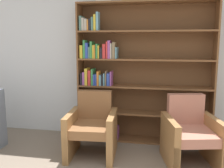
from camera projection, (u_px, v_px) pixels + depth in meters
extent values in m
cube|color=silver|center=(157.00, 53.00, 3.89)|extent=(12.00, 0.06, 2.75)
cube|color=brown|center=(80.00, 73.00, 3.97)|extent=(0.02, 0.30, 2.13)
cube|color=brown|center=(214.00, 76.00, 3.60)|extent=(0.02, 0.30, 2.13)
cube|color=brown|center=(146.00, 2.00, 3.61)|extent=(1.99, 0.30, 0.03)
cube|color=brown|center=(143.00, 140.00, 3.96)|extent=(1.99, 0.30, 0.03)
cube|color=brown|center=(145.00, 73.00, 3.93)|extent=(1.99, 0.01, 2.13)
cube|color=gold|center=(84.00, 129.00, 4.06)|extent=(0.03, 0.16, 0.24)
cube|color=white|center=(86.00, 129.00, 4.04)|extent=(0.04, 0.12, 0.27)
cube|color=red|center=(89.00, 130.00, 4.07)|extent=(0.03, 0.20, 0.19)
cube|color=orange|center=(91.00, 131.00, 4.04)|extent=(0.04, 0.15, 0.19)
cube|color=white|center=(93.00, 132.00, 4.03)|extent=(0.02, 0.14, 0.18)
cube|color=#7F6B4C|center=(95.00, 129.00, 4.01)|extent=(0.04, 0.12, 0.26)
cube|color=gold|center=(97.00, 129.00, 4.03)|extent=(0.02, 0.18, 0.26)
cube|color=#7F6B4C|center=(99.00, 130.00, 4.00)|extent=(0.03, 0.13, 0.23)
cube|color=#994C99|center=(102.00, 129.00, 4.03)|extent=(0.04, 0.20, 0.25)
cube|color=#388C47|center=(104.00, 130.00, 3.99)|extent=(0.04, 0.14, 0.27)
cube|color=black|center=(107.00, 131.00, 3.99)|extent=(0.04, 0.15, 0.23)
cube|color=#669EB2|center=(110.00, 132.00, 3.98)|extent=(0.04, 0.15, 0.21)
cube|color=#669EB2|center=(113.00, 133.00, 3.96)|extent=(0.03, 0.13, 0.18)
cube|color=white|center=(115.00, 130.00, 3.97)|extent=(0.03, 0.17, 0.26)
cube|color=#994C99|center=(117.00, 132.00, 3.96)|extent=(0.04, 0.14, 0.21)
cube|color=brown|center=(143.00, 113.00, 3.89)|extent=(1.99, 0.30, 0.03)
cube|color=#B2A899|center=(83.00, 105.00, 3.98)|extent=(0.03, 0.13, 0.16)
cube|color=#4C756B|center=(86.00, 105.00, 4.01)|extent=(0.03, 0.20, 0.17)
cube|color=#669EB2|center=(88.00, 104.00, 3.99)|extent=(0.03, 0.18, 0.19)
cube|color=#B2A899|center=(90.00, 105.00, 3.99)|extent=(0.03, 0.18, 0.17)
cube|color=red|center=(92.00, 105.00, 3.96)|extent=(0.02, 0.13, 0.20)
cube|color=#B2A899|center=(93.00, 102.00, 3.95)|extent=(0.02, 0.15, 0.27)
cube|color=gold|center=(95.00, 104.00, 3.95)|extent=(0.02, 0.14, 0.23)
cube|color=orange|center=(96.00, 106.00, 3.94)|extent=(0.03, 0.12, 0.17)
cube|color=brown|center=(144.00, 87.00, 3.82)|extent=(1.99, 0.30, 0.02)
cube|color=black|center=(83.00, 78.00, 3.94)|extent=(0.03, 0.19, 0.19)
cube|color=#994C99|center=(85.00, 78.00, 3.92)|extent=(0.03, 0.15, 0.20)
cube|color=gold|center=(87.00, 76.00, 3.92)|extent=(0.04, 0.19, 0.26)
cube|color=red|center=(90.00, 77.00, 3.90)|extent=(0.04, 0.16, 0.23)
cube|color=#388C47|center=(93.00, 77.00, 3.91)|extent=(0.03, 0.19, 0.25)
cube|color=#334CB2|center=(95.00, 79.00, 3.90)|extent=(0.03, 0.18, 0.17)
cube|color=#334CB2|center=(97.00, 80.00, 3.88)|extent=(0.02, 0.14, 0.17)
cube|color=orange|center=(99.00, 78.00, 3.87)|extent=(0.03, 0.14, 0.22)
cube|color=#669EB2|center=(101.00, 80.00, 3.89)|extent=(0.03, 0.19, 0.16)
cube|color=black|center=(103.00, 80.00, 3.89)|extent=(0.03, 0.20, 0.17)
cube|color=#669EB2|center=(105.00, 79.00, 3.88)|extent=(0.02, 0.19, 0.19)
cube|color=#7F6B4C|center=(106.00, 78.00, 3.84)|extent=(0.02, 0.14, 0.22)
cube|color=#334CB2|center=(109.00, 79.00, 3.85)|extent=(0.04, 0.16, 0.19)
cube|color=#994C99|center=(111.00, 78.00, 3.85)|extent=(0.02, 0.17, 0.22)
cube|color=brown|center=(144.00, 59.00, 3.75)|extent=(1.99, 0.30, 0.02)
cube|color=gold|center=(83.00, 52.00, 3.87)|extent=(0.04, 0.19, 0.20)
cube|color=#388C47|center=(85.00, 49.00, 3.85)|extent=(0.03, 0.18, 0.27)
cube|color=#334CB2|center=(88.00, 51.00, 3.85)|extent=(0.04, 0.19, 0.23)
cube|color=#4C756B|center=(90.00, 52.00, 3.85)|extent=(0.03, 0.19, 0.18)
cube|color=#388C47|center=(92.00, 50.00, 3.84)|extent=(0.03, 0.19, 0.26)
cube|color=gold|center=(94.00, 52.00, 3.82)|extent=(0.02, 0.16, 0.20)
cube|color=orange|center=(96.00, 52.00, 3.84)|extent=(0.02, 0.20, 0.21)
cube|color=#388C47|center=(98.00, 51.00, 3.82)|extent=(0.03, 0.17, 0.22)
cube|color=gold|center=(99.00, 52.00, 3.81)|extent=(0.02, 0.16, 0.20)
cube|color=black|center=(102.00, 53.00, 3.81)|extent=(0.04, 0.18, 0.17)
cube|color=red|center=(105.00, 51.00, 3.80)|extent=(0.04, 0.18, 0.22)
cube|color=red|center=(108.00, 50.00, 3.78)|extent=(0.02, 0.16, 0.25)
cube|color=#994C99|center=(110.00, 50.00, 3.77)|extent=(0.03, 0.15, 0.27)
cube|color=#B2A899|center=(112.00, 51.00, 3.77)|extent=(0.02, 0.16, 0.23)
cube|color=#7F6B4C|center=(114.00, 50.00, 3.77)|extent=(0.04, 0.18, 0.25)
cube|color=#669EB2|center=(117.00, 53.00, 3.78)|extent=(0.02, 0.19, 0.17)
cube|color=brown|center=(145.00, 31.00, 3.68)|extent=(1.99, 0.30, 0.02)
cube|color=#4C756B|center=(82.00, 24.00, 3.80)|extent=(0.04, 0.19, 0.22)
cube|color=#B2A899|center=(84.00, 25.00, 3.80)|extent=(0.04, 0.19, 0.19)
cube|color=#B2A899|center=(87.00, 25.00, 3.78)|extent=(0.04, 0.17, 0.17)
cube|color=orange|center=(89.00, 25.00, 3.79)|extent=(0.02, 0.19, 0.16)
cube|color=black|center=(91.00, 25.00, 3.78)|extent=(0.03, 0.19, 0.17)
cube|color=#4C756B|center=(93.00, 24.00, 3.74)|extent=(0.03, 0.13, 0.20)
cube|color=gold|center=(96.00, 23.00, 3.74)|extent=(0.03, 0.14, 0.23)
cube|color=#669EB2|center=(98.00, 21.00, 3.72)|extent=(0.03, 0.12, 0.27)
cube|color=olive|center=(110.00, 153.00, 3.08)|extent=(0.08, 0.08, 0.36)
cube|color=olive|center=(65.00, 151.00, 3.15)|extent=(0.08, 0.08, 0.36)
cube|color=olive|center=(115.00, 135.00, 3.68)|extent=(0.08, 0.08, 0.36)
cube|color=olive|center=(77.00, 134.00, 3.74)|extent=(0.08, 0.08, 0.36)
cube|color=brown|center=(92.00, 128.00, 3.38)|extent=(0.53, 0.67, 0.12)
cube|color=brown|center=(95.00, 105.00, 3.61)|extent=(0.49, 0.16, 0.43)
cube|color=olive|center=(112.00, 135.00, 3.36)|extent=(0.13, 0.68, 0.60)
cube|color=olive|center=(72.00, 133.00, 3.42)|extent=(0.13, 0.68, 0.60)
cube|color=olive|center=(224.00, 161.00, 2.89)|extent=(0.08, 0.08, 0.36)
cube|color=olive|center=(176.00, 162.00, 2.86)|extent=(0.08, 0.08, 0.36)
cube|color=olive|center=(203.00, 141.00, 3.49)|extent=(0.08, 0.08, 0.36)
cube|color=olive|center=(163.00, 141.00, 3.47)|extent=(0.08, 0.08, 0.36)
cube|color=#B2705B|center=(192.00, 134.00, 3.14)|extent=(0.61, 0.73, 0.12)
cube|color=#B2705B|center=(185.00, 110.00, 3.38)|extent=(0.49, 0.22, 0.43)
cube|color=olive|center=(213.00, 141.00, 3.17)|extent=(0.23, 0.68, 0.60)
cube|color=olive|center=(169.00, 142.00, 3.15)|extent=(0.23, 0.68, 0.60)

